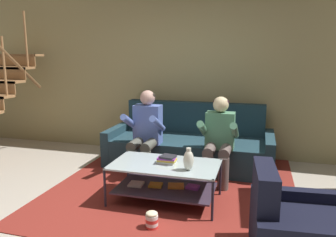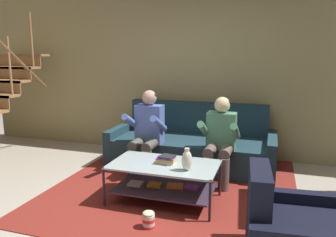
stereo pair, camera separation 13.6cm
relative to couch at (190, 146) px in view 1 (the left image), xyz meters
The scene contains 11 objects.
ground 1.86m from the couch, 89.92° to the right, with size 16.80×16.80×0.00m, color beige.
back_partition 1.32m from the couch, 89.75° to the left, with size 8.40×0.12×2.90m, color tan.
couch is the anchor object (origin of this frame).
person_seated_left 0.86m from the couch, 131.14° to the right, with size 0.50×0.58×1.19m.
person_seated_right 0.85m from the couch, 49.10° to the right, with size 0.50×0.58×1.14m.
coffee_table 1.37m from the couch, 90.09° to the right, with size 1.23×0.69×0.46m.
area_rug 0.87m from the couch, 90.04° to the right, with size 3.00×3.31×0.01m.
vase 1.56m from the couch, 78.63° to the right, with size 0.11×0.11×0.25m.
book_stack 1.37m from the couch, 89.25° to the right, with size 0.22×0.18×0.09m.
armchair 2.61m from the couch, 57.64° to the right, with size 0.93×0.87×0.81m.
popcorn_tub 2.01m from the couch, 88.67° to the right, with size 0.12×0.12×0.18m.
Camera 1 is at (1.00, -2.97, 1.69)m, focal length 35.00 mm.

